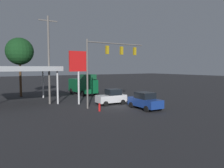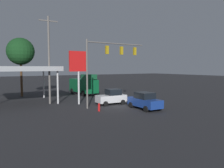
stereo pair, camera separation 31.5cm
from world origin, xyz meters
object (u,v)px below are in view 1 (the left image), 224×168
(traffic_signal_assembly, at_px, (109,57))
(delivery_truck, at_px, (83,85))
(price_sign, at_px, (78,65))
(sedan_far, at_px, (145,101))
(street_tree, at_px, (20,52))
(fire_hydrant, at_px, (99,107))
(utility_pole, at_px, (49,58))
(hatchback_crossing, at_px, (112,97))

(traffic_signal_assembly, relative_size, delivery_truck, 1.20)
(price_sign, xyz_separation_m, delivery_truck, (-4.75, -8.65, -3.41))
(traffic_signal_assembly, height_order, sedan_far, traffic_signal_assembly)
(traffic_signal_assembly, xyz_separation_m, street_tree, (7.32, -15.23, 1.32))
(sedan_far, height_order, street_tree, street_tree)
(fire_hydrant, bearing_deg, traffic_signal_assembly, -140.34)
(utility_pole, distance_m, hatchback_crossing, 9.48)
(traffic_signal_assembly, height_order, utility_pole, utility_pole)
(utility_pole, distance_m, street_tree, 9.93)
(traffic_signal_assembly, bearing_deg, hatchback_crossing, -138.36)
(sedan_far, height_order, fire_hydrant, sedan_far)
(traffic_signal_assembly, relative_size, hatchback_crossing, 2.10)
(delivery_truck, bearing_deg, traffic_signal_assembly, -12.24)
(price_sign, height_order, hatchback_crossing, price_sign)
(price_sign, distance_m, street_tree, 13.10)
(utility_pole, xyz_separation_m, hatchback_crossing, (-6.59, 4.66, -4.97))
(street_tree, xyz_separation_m, fire_hydrant, (-4.80, 17.32, -6.83))
(traffic_signal_assembly, relative_size, street_tree, 0.87)
(traffic_signal_assembly, relative_size, utility_pole, 0.73)
(utility_pole, relative_size, sedan_far, 2.50)
(fire_hydrant, bearing_deg, street_tree, -74.51)
(delivery_truck, distance_m, fire_hydrant, 14.80)
(price_sign, relative_size, hatchback_crossing, 1.74)
(traffic_signal_assembly, bearing_deg, street_tree, -64.33)
(delivery_truck, height_order, fire_hydrant, delivery_truck)
(utility_pole, xyz_separation_m, fire_hydrant, (-3.08, 7.63, -5.48))
(delivery_truck, height_order, street_tree, street_tree)
(utility_pole, distance_m, fire_hydrant, 9.89)
(hatchback_crossing, bearing_deg, street_tree, -55.93)
(hatchback_crossing, bearing_deg, traffic_signal_assembly, 45.62)
(utility_pole, distance_m, sedan_far, 13.32)
(sedan_far, xyz_separation_m, street_tree, (9.76, -19.07, 6.32))
(street_tree, distance_m, fire_hydrant, 19.22)
(price_sign, xyz_separation_m, street_tree, (4.79, -12.00, 2.17))
(utility_pole, height_order, price_sign, utility_pole)
(hatchback_crossing, relative_size, delivery_truck, 0.57)
(hatchback_crossing, relative_size, fire_hydrant, 4.44)
(delivery_truck, bearing_deg, hatchback_crossing, -8.01)
(sedan_far, relative_size, hatchback_crossing, 1.15)
(hatchback_crossing, height_order, street_tree, street_tree)
(fire_hydrant, bearing_deg, price_sign, -89.88)
(price_sign, bearing_deg, delivery_truck, -118.78)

